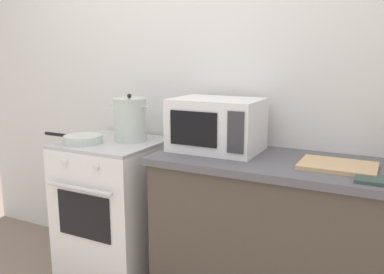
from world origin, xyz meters
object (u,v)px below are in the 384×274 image
object	(u,v)px
stove	(115,209)
frying_pan	(82,139)
microwave	(217,125)
oven_mitt	(377,180)
stock_pot	(130,119)
cutting_board	(338,166)

from	to	relation	value
stove	frying_pan	xyz separation A→B (m)	(-0.14, -0.13, 0.48)
microwave	oven_mitt	world-z (taller)	microwave
stock_pot	microwave	world-z (taller)	stock_pot
frying_pan	microwave	size ratio (longest dim) A/B	0.88
microwave	oven_mitt	xyz separation A→B (m)	(0.87, -0.24, -0.14)
microwave	stock_pot	bearing A→B (deg)	-179.27
stove	cutting_board	size ratio (longest dim) A/B	2.56
stove	cutting_board	distance (m)	1.45
frying_pan	cutting_board	size ratio (longest dim) A/B	1.22
stove	microwave	bearing A→B (deg)	6.53
stock_pot	frying_pan	xyz separation A→B (m)	(-0.23, -0.20, -0.11)
stove	oven_mitt	xyz separation A→B (m)	(1.56, -0.16, 0.47)
stock_pot	frying_pan	size ratio (longest dim) A/B	0.69
microwave	cutting_board	xyz separation A→B (m)	(0.68, -0.08, -0.14)
frying_pan	cutting_board	distance (m)	1.52
oven_mitt	cutting_board	bearing A→B (deg)	139.04
stove	microwave	distance (m)	0.93
frying_pan	microwave	world-z (taller)	microwave
cutting_board	oven_mitt	world-z (taller)	cutting_board
frying_pan	stock_pot	bearing A→B (deg)	41.48
frying_pan	cutting_board	xyz separation A→B (m)	(1.51, 0.13, -0.02)
cutting_board	frying_pan	bearing A→B (deg)	-175.10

